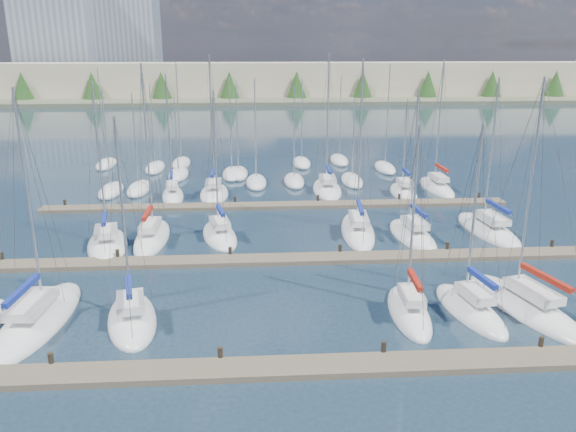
{
  "coord_description": "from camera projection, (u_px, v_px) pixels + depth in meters",
  "views": [
    {
      "loc": [
        -2.28,
        -21.22,
        14.82
      ],
      "look_at": [
        0.0,
        14.0,
        4.0
      ],
      "focal_mm": 35.0,
      "sensor_mm": 36.0,
      "label": 1
    }
  ],
  "objects": [
    {
      "name": "sailboat_q",
      "position": [
        403.0,
        192.0,
        57.97
      ],
      "size": [
        2.73,
        7.0,
        10.34
      ],
      "rotation": [
        0.0,
        0.0,
        -0.04
      ],
      "color": "white",
      "rests_on": "ground"
    },
    {
      "name": "sailboat_d",
      "position": [
        409.0,
        311.0,
        32.07
      ],
      "size": [
        2.51,
        6.94,
        11.5
      ],
      "rotation": [
        0.0,
        0.0,
        -0.06
      ],
      "color": "white",
      "rests_on": "ground"
    },
    {
      "name": "sailboat_f",
      "position": [
        525.0,
        306.0,
        32.75
      ],
      "size": [
        5.04,
        10.27,
        13.95
      ],
      "rotation": [
        0.0,
        0.0,
        0.24
      ],
      "color": "white",
      "rests_on": "ground"
    },
    {
      "name": "sailboat_k",
      "position": [
        358.0,
        230.0,
        46.09
      ],
      "size": [
        3.56,
        9.93,
        14.58
      ],
      "rotation": [
        0.0,
        0.0,
        -0.1
      ],
      "color": "white",
      "rests_on": "ground"
    },
    {
      "name": "sailboat_n",
      "position": [
        173.0,
        195.0,
        56.68
      ],
      "size": [
        2.98,
        7.25,
        12.92
      ],
      "rotation": [
        0.0,
        0.0,
        0.12
      ],
      "color": "white",
      "rests_on": "ground"
    },
    {
      "name": "sailboat_e",
      "position": [
        470.0,
        309.0,
        32.32
      ],
      "size": [
        3.3,
        7.37,
        11.59
      ],
      "rotation": [
        0.0,
        0.0,
        0.15
      ],
      "color": "white",
      "rests_on": "ground"
    },
    {
      "name": "sailboat_i",
      "position": [
        152.0,
        237.0,
        44.37
      ],
      "size": [
        2.49,
        8.76,
        14.26
      ],
      "rotation": [
        0.0,
        0.0,
        -0.0
      ],
      "color": "white",
      "rests_on": "ground"
    },
    {
      "name": "dock_near",
      "position": [
        304.0,
        367.0,
        26.61
      ],
      "size": [
        44.0,
        1.93,
        1.1
      ],
      "color": "#6B5E4C",
      "rests_on": "ground"
    },
    {
      "name": "sailboat_j",
      "position": [
        220.0,
        235.0,
        44.92
      ],
      "size": [
        3.95,
        7.59,
        12.34
      ],
      "rotation": [
        0.0,
        0.0,
        0.21
      ],
      "color": "white",
      "rests_on": "ground"
    },
    {
      "name": "dock_far",
      "position": [
        277.0,
        205.0,
        53.32
      ],
      "size": [
        44.0,
        1.93,
        1.1
      ],
      "color": "#6B5E4C",
      "rests_on": "ground"
    },
    {
      "name": "sailboat_c",
      "position": [
        132.0,
        319.0,
        31.25
      ],
      "size": [
        4.11,
        7.5,
        12.06
      ],
      "rotation": [
        0.0,
        0.0,
        0.22
      ],
      "color": "white",
      "rests_on": "ground"
    },
    {
      "name": "dock_mid",
      "position": [
        286.0,
        259.0,
        39.96
      ],
      "size": [
        44.0,
        1.93,
        1.1
      ],
      "color": "#6B5E4C",
      "rests_on": "ground"
    },
    {
      "name": "sailboat_r",
      "position": [
        437.0,
        187.0,
        60.04
      ],
      "size": [
        2.67,
        8.68,
        14.08
      ],
      "rotation": [
        0.0,
        0.0,
        0.02
      ],
      "color": "white",
      "rests_on": "ground"
    },
    {
      "name": "distant_boats",
      "position": [
        235.0,
        173.0,
        66.13
      ],
      "size": [
        36.93,
        20.75,
        13.3
      ],
      "color": "#9EA0A5",
      "rests_on": "ground"
    },
    {
      "name": "sailboat_b",
      "position": [
        38.0,
        320.0,
        31.18
      ],
      "size": [
        3.75,
        10.16,
        13.51
      ],
      "rotation": [
        0.0,
        0.0,
        -0.07
      ],
      "color": "white",
      "rests_on": "ground"
    },
    {
      "name": "shoreline",
      "position": [
        213.0,
        71.0,
        164.62
      ],
      "size": [
        400.0,
        60.0,
        38.0
      ],
      "color": "#666B51",
      "rests_on": "ground"
    },
    {
      "name": "sailboat_h",
      "position": [
        107.0,
        244.0,
        42.88
      ],
      "size": [
        4.49,
        8.22,
        13.12
      ],
      "rotation": [
        0.0,
        0.0,
        0.21
      ],
      "color": "white",
      "rests_on": "ground"
    },
    {
      "name": "ground",
      "position": [
        268.0,
        150.0,
        81.97
      ],
      "size": [
        400.0,
        400.0,
        0.0
      ],
      "primitive_type": "plane",
      "color": "#233747",
      "rests_on": "ground"
    },
    {
      "name": "sailboat_l",
      "position": [
        412.0,
        235.0,
        44.92
      ],
      "size": [
        3.26,
        8.3,
        12.38
      ],
      "rotation": [
        0.0,
        0.0,
        0.08
      ],
      "color": "white",
      "rests_on": "ground"
    },
    {
      "name": "sailboat_m",
      "position": [
        488.0,
        230.0,
        46.27
      ],
      "size": [
        3.67,
        9.74,
        13.14
      ],
      "rotation": [
        0.0,
        0.0,
        0.08
      ],
      "color": "white",
      "rests_on": "ground"
    },
    {
      "name": "sailboat_o",
      "position": [
        214.0,
        193.0,
        57.54
      ],
      "size": [
        2.95,
        7.87,
        14.66
      ],
      "rotation": [
        0.0,
        0.0,
        0.01
      ],
      "color": "white",
      "rests_on": "ground"
    },
    {
      "name": "sailboat_p",
      "position": [
        327.0,
        189.0,
        59.29
      ],
      "size": [
        3.28,
        8.88,
        14.72
      ],
      "rotation": [
        0.0,
        0.0,
        -0.04
      ],
      "color": "white",
      "rests_on": "ground"
    }
  ]
}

